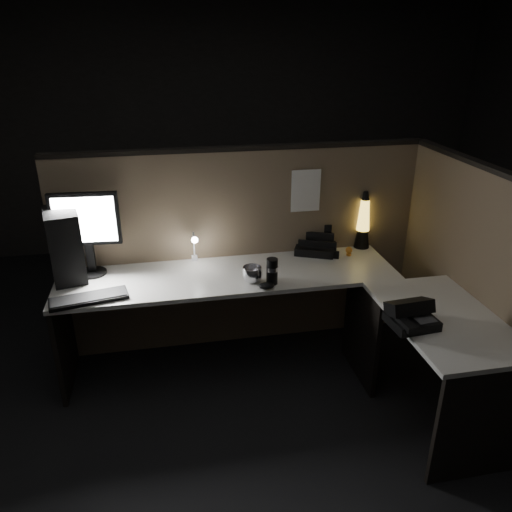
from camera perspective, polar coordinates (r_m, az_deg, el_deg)
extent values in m
plane|color=black|center=(3.34, 1.37, -17.69)|extent=(6.00, 6.00, 0.00)
plane|color=#282623|center=(5.54, -5.32, 14.70)|extent=(6.00, 0.00, 6.00)
cube|color=brown|center=(3.72, -1.56, 0.59)|extent=(2.66, 0.06, 1.50)
cube|color=brown|center=(3.49, 23.03, -3.08)|extent=(0.06, 1.66, 1.50)
cube|color=beige|center=(3.42, -3.12, -2.28)|extent=(2.30, 0.60, 0.03)
cube|color=beige|center=(3.11, 20.76, -6.71)|extent=(0.60, 1.00, 0.03)
cube|color=black|center=(3.64, -21.08, -8.79)|extent=(0.03, 0.55, 0.70)
cube|color=black|center=(3.00, 24.49, -17.21)|extent=(0.55, 0.03, 0.70)
cube|color=black|center=(3.55, 11.91, -8.44)|extent=(0.03, 0.55, 0.70)
cube|color=black|center=(3.55, -21.08, 1.52)|extent=(0.30, 0.48, 0.47)
cylinder|color=black|center=(3.58, -18.18, -1.82)|extent=(0.19, 0.19, 0.02)
cube|color=black|center=(3.56, -18.38, -0.03)|extent=(0.06, 0.05, 0.21)
cube|color=black|center=(3.46, -18.95, 4.02)|extent=(0.44, 0.07, 0.36)
cube|color=white|center=(3.44, -18.99, 3.91)|extent=(0.39, 0.03, 0.31)
cube|color=black|center=(3.24, -18.55, -4.63)|extent=(0.49, 0.25, 0.02)
ellipsoid|color=black|center=(3.20, 1.20, -3.41)|extent=(0.11, 0.08, 0.04)
cube|color=white|center=(3.64, -7.04, -0.22)|extent=(0.04, 0.05, 0.03)
cylinder|color=white|center=(3.60, -7.12, 1.32)|extent=(0.01, 0.01, 0.18)
cylinder|color=white|center=(3.51, -7.12, 2.32)|extent=(0.01, 0.12, 0.01)
sphere|color=white|center=(3.44, -7.02, 1.83)|extent=(0.04, 0.04, 0.04)
cube|color=black|center=(3.77, 6.80, 0.90)|extent=(0.36, 0.34, 0.06)
cube|color=black|center=(3.72, 7.02, 1.31)|extent=(0.27, 0.13, 0.10)
cube|color=black|center=(3.81, 6.49, 2.65)|extent=(0.27, 0.13, 0.19)
cone|color=black|center=(3.90, 12.01, 1.98)|extent=(0.12, 0.12, 0.14)
cone|color=gold|center=(3.84, 12.24, 4.60)|extent=(0.10, 0.10, 0.24)
sphere|color=brown|center=(3.86, 12.15, 3.54)|extent=(0.05, 0.05, 0.05)
sphere|color=brown|center=(3.83, 12.26, 4.75)|extent=(0.03, 0.03, 0.03)
cone|color=black|center=(3.79, 12.44, 6.76)|extent=(0.06, 0.06, 0.06)
cylinder|color=black|center=(3.24, 1.85, -1.76)|extent=(0.08, 0.08, 0.18)
imported|color=silver|center=(3.27, -0.44, -2.11)|extent=(0.14, 0.14, 0.11)
sphere|color=orange|center=(3.74, 10.58, 0.67)|extent=(0.05, 0.05, 0.05)
cube|color=white|center=(3.64, 5.71, 7.42)|extent=(0.22, 0.00, 0.31)
cube|color=black|center=(2.94, 17.34, -7.11)|extent=(0.27, 0.24, 0.05)
cube|color=black|center=(2.94, 17.12, -5.60)|extent=(0.26, 0.17, 0.12)
cube|color=black|center=(2.85, 16.56, -7.28)|extent=(0.07, 0.19, 0.04)
cube|color=#3F3F42|center=(2.93, 18.65, -6.77)|extent=(0.12, 0.12, 0.00)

